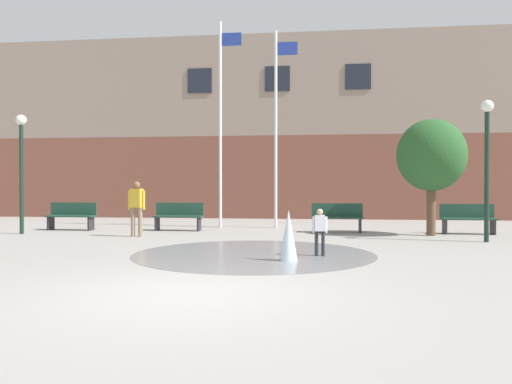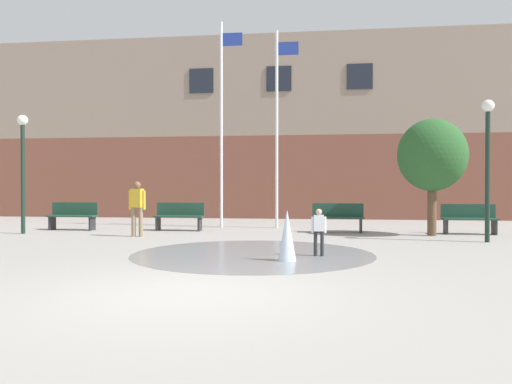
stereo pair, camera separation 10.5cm
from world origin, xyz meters
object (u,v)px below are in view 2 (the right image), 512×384
(child_with_pink_shirt, at_px, (319,228))
(park_bench_far_right, at_px, (469,218))
(adult_in_red, at_px, (137,204))
(flagpole_right, at_px, (278,123))
(lamp_post_left_lane, at_px, (23,155))
(park_bench_far_left, at_px, (73,215))
(flagpole_left, at_px, (222,118))
(lamp_post_right_lane, at_px, (488,149))
(park_bench_under_right_flagpole, at_px, (338,217))
(street_tree_near_building, at_px, (432,156))
(park_bench_left_of_flagpoles, at_px, (179,216))

(child_with_pink_shirt, bearing_deg, park_bench_far_right, 48.00)
(park_bench_far_right, distance_m, adult_in_red, 9.92)
(flagpole_right, height_order, lamp_post_left_lane, flagpole_right)
(park_bench_far_left, distance_m, flagpole_left, 6.02)
(flagpole_left, height_order, lamp_post_right_lane, flagpole_left)
(park_bench_far_left, relative_size, flagpole_left, 0.22)
(park_bench_under_right_flagpole, xyz_separation_m, child_with_pink_shirt, (-0.59, -5.39, 0.10))
(flagpole_right, xyz_separation_m, street_tree_near_building, (4.72, -2.10, -1.30))
(child_with_pink_shirt, bearing_deg, park_bench_under_right_flagpole, 82.09)
(street_tree_near_building, bearing_deg, adult_in_red, -171.06)
(lamp_post_right_lane, height_order, street_tree_near_building, lamp_post_right_lane)
(park_bench_far_right, xyz_separation_m, lamp_post_left_lane, (-13.49, -1.57, 1.91))
(child_with_pink_shirt, bearing_deg, street_tree_near_building, 53.33)
(child_with_pink_shirt, distance_m, flagpole_right, 7.60)
(flagpole_right, bearing_deg, park_bench_far_right, -13.96)
(flagpole_left, bearing_deg, flagpole_right, 0.00)
(park_bench_far_right, relative_size, lamp_post_right_lane, 0.43)
(adult_in_red, xyz_separation_m, lamp_post_left_lane, (-3.78, 0.39, 1.46))
(flagpole_right, bearing_deg, flagpole_left, 180.00)
(park_bench_left_of_flagpoles, bearing_deg, flagpole_left, 50.25)
(park_bench_far_left, bearing_deg, park_bench_far_right, 0.65)
(park_bench_under_right_flagpole, height_order, flagpole_left, flagpole_left)
(park_bench_far_left, height_order, lamp_post_left_lane, lamp_post_left_lane)
(flagpole_right, xyz_separation_m, lamp_post_left_lane, (-7.55, -3.04, -1.26))
(flagpole_left, xyz_separation_m, flagpole_right, (1.96, 0.00, -0.20))
(park_bench_far_left, xyz_separation_m, lamp_post_left_lane, (-0.87, -1.42, 1.91))
(lamp_post_right_lane, bearing_deg, park_bench_under_right_flagpole, 148.91)
(park_bench_far_left, xyz_separation_m, flagpole_left, (4.72, 1.62, 3.37))
(park_bench_left_of_flagpoles, bearing_deg, park_bench_far_right, -0.55)
(park_bench_left_of_flagpoles, distance_m, adult_in_red, 2.20)
(park_bench_far_right, xyz_separation_m, child_with_pink_shirt, (-4.51, -5.32, 0.10))
(park_bench_left_of_flagpoles, xyz_separation_m, lamp_post_right_lane, (8.88, -2.28, 1.95))
(park_bench_far_left, xyz_separation_m, park_bench_far_right, (12.62, 0.14, 0.00))
(lamp_post_left_lane, bearing_deg, park_bench_under_right_flagpole, 9.72)
(street_tree_near_building, bearing_deg, park_bench_left_of_flagpoles, 174.84)
(park_bench_far_right, bearing_deg, lamp_post_right_lane, -94.54)
(park_bench_left_of_flagpoles, bearing_deg, street_tree_near_building, -5.16)
(park_bench_left_of_flagpoles, xyz_separation_m, park_bench_under_right_flagpole, (5.13, -0.02, 0.00))
(park_bench_far_right, distance_m, flagpole_right, 6.89)
(adult_in_red, height_order, street_tree_near_building, street_tree_near_building)
(child_with_pink_shirt, xyz_separation_m, lamp_post_right_lane, (4.34, 3.13, 1.85))
(flagpole_left, xyz_separation_m, lamp_post_left_lane, (-5.60, -3.04, -1.45))
(flagpole_right, relative_size, street_tree_near_building, 1.99)
(flagpole_right, distance_m, street_tree_near_building, 5.32)
(park_bench_far_left, bearing_deg, flagpole_right, 13.63)
(child_with_pink_shirt, bearing_deg, lamp_post_left_lane, 155.62)
(flagpole_right, bearing_deg, park_bench_far_left, -166.37)
(park_bench_far_right, distance_m, child_with_pink_shirt, 6.98)
(park_bench_far_left, bearing_deg, street_tree_near_building, -2.39)
(flagpole_left, bearing_deg, park_bench_left_of_flagpoles, -129.75)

